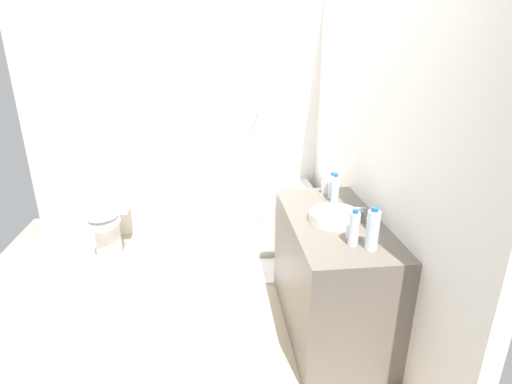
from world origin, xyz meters
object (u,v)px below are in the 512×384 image
object	(u,v)px
toilet	(107,218)
water_bottle_3	(333,187)
water_bottle_0	(354,229)
water_bottle_1	(373,230)
sink_faucet	(364,214)
drinking_glass_0	(325,188)
sink_basin	(334,216)
drinking_glass_1	(352,232)
water_bottle_2	(335,189)
bath_mat	(249,272)
bathtub	(234,216)
toilet_paper_roll	(83,249)

from	to	relation	value
toilet	water_bottle_3	xyz separation A→B (m)	(1.90, -0.93, 0.58)
water_bottle_0	water_bottle_1	bearing A→B (deg)	-32.33
sink_faucet	water_bottle_3	xyz separation A→B (m)	(-0.10, 0.39, 0.05)
water_bottle_3	drinking_glass_0	bearing A→B (deg)	102.96
sink_basin	drinking_glass_1	size ratio (longest dim) A/B	3.62
sink_basin	water_bottle_2	world-z (taller)	water_bottle_2
toilet	sink_basin	world-z (taller)	sink_basin
water_bottle_0	bath_mat	size ratio (longest dim) A/B	0.33
sink_basin	water_bottle_3	bearing A→B (deg)	75.66
water_bottle_2	bath_mat	world-z (taller)	water_bottle_2
sink_basin	sink_faucet	size ratio (longest dim) A/B	2.18
bathtub	water_bottle_2	world-z (taller)	bathtub
water_bottle_2	drinking_glass_1	world-z (taller)	water_bottle_2
sink_faucet	water_bottle_0	bearing A→B (deg)	-119.72
bathtub	bath_mat	size ratio (longest dim) A/B	2.38
water_bottle_3	drinking_glass_0	xyz separation A→B (m)	(-0.02, 0.10, -0.04)
bathtub	toilet_paper_roll	xyz separation A→B (m)	(-1.48, -0.04, -0.25)
sink_faucet	water_bottle_2	xyz separation A→B (m)	(-0.10, 0.31, 0.07)
toilet	water_bottle_2	xyz separation A→B (m)	(1.89, -1.01, 0.59)
sink_basin	sink_faucet	world-z (taller)	sink_faucet
toilet	bath_mat	size ratio (longest dim) A/B	1.05
water_bottle_0	water_bottle_3	distance (m)	0.72
drinking_glass_1	drinking_glass_0	bearing A→B (deg)	86.21
water_bottle_3	drinking_glass_1	bearing A→B (deg)	-96.45
toilet	sink_faucet	distance (m)	2.45
sink_basin	toilet_paper_roll	bearing A→B (deg)	147.39
water_bottle_0	drinking_glass_0	xyz separation A→B (m)	(0.07, 0.82, -0.06)
toilet	sink_faucet	xyz separation A→B (m)	(1.99, -1.32, 0.53)
water_bottle_1	water_bottle_2	xyz separation A→B (m)	(-0.01, 0.69, -0.02)
sink_basin	drinking_glass_0	world-z (taller)	drinking_glass_0
water_bottle_0	water_bottle_1	world-z (taller)	water_bottle_1
sink_faucet	water_bottle_0	distance (m)	0.38
water_bottle_3	drinking_glass_1	xyz separation A→B (m)	(-0.07, -0.64, -0.05)
water_bottle_1	toilet_paper_roll	size ratio (longest dim) A/B	2.28
water_bottle_0	water_bottle_1	xyz separation A→B (m)	(0.09, -0.06, 0.02)
drinking_glass_1	bath_mat	bearing A→B (deg)	116.00
bath_mat	drinking_glass_1	bearing A→B (deg)	-64.00
drinking_glass_0	bath_mat	distance (m)	1.10
sink_basin	water_bottle_1	bearing A→B (deg)	-75.59
bathtub	water_bottle_1	size ratio (longest dim) A/B	6.38
sink_basin	drinking_glass_0	bearing A→B (deg)	81.16
drinking_glass_1	sink_basin	bearing A→B (deg)	96.16
toilet	water_bottle_2	world-z (taller)	water_bottle_2
water_bottle_2	water_bottle_3	xyz separation A→B (m)	(0.01, 0.08, -0.01)
water_bottle_0	drinking_glass_1	xyz separation A→B (m)	(0.02, 0.07, -0.06)
sink_faucet	bath_mat	bearing A→B (deg)	130.58
sink_basin	toilet	bearing A→B (deg)	143.72
water_bottle_0	water_bottle_2	world-z (taller)	water_bottle_0
toilet	water_bottle_0	bearing A→B (deg)	47.29
toilet_paper_roll	water_bottle_2	bearing A→B (deg)	-25.10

